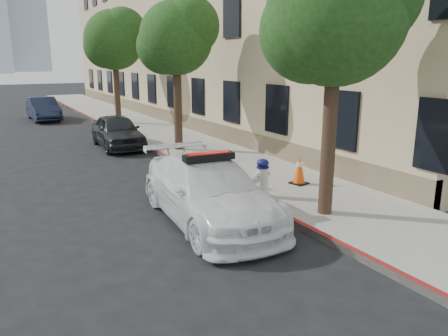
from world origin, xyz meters
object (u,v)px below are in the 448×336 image
police_car (209,190)px  fire_hydrant (263,178)px  traffic_cone (299,170)px  parked_car_mid (117,131)px  parked_car_far (43,109)px

police_car → fire_hydrant: police_car is taller
fire_hydrant → traffic_cone: fire_hydrant is taller
parked_car_mid → parked_car_far: 10.09m
police_car → fire_hydrant: size_ratio=5.09×
police_car → parked_car_mid: (0.55, 8.99, -0.03)m
police_car → traffic_cone: police_car is taller
police_car → parked_car_far: bearing=96.9°
fire_hydrant → traffic_cone: 1.57m
police_car → parked_car_mid: police_car is taller
parked_car_far → traffic_cone: bearing=-79.2°
police_car → fire_hydrant: 1.76m
parked_car_far → traffic_cone: parked_car_far is taller
police_car → traffic_cone: size_ratio=6.09×
police_car → parked_car_far: police_car is taller
police_car → parked_car_far: size_ratio=1.22×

